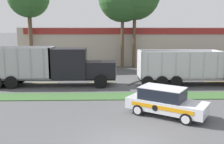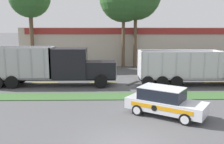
# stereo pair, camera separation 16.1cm
# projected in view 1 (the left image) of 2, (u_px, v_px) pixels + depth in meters

# --- Properties ---
(grass_verge) EXTENTS (120.00, 1.98, 0.06)m
(grass_verge) POSITION_uv_depth(u_px,v_px,m) (120.00, 96.00, 18.50)
(grass_verge) COLOR #3D6633
(grass_verge) RESTS_ON ground_plane
(centre_line_3) EXTENTS (2.40, 0.14, 0.01)m
(centre_line_3) POSITION_uv_depth(u_px,v_px,m) (45.00, 83.00, 23.24)
(centre_line_3) COLOR yellow
(centre_line_3) RESTS_ON ground_plane
(centre_line_4) EXTENTS (2.40, 0.14, 0.01)m
(centre_line_4) POSITION_uv_depth(u_px,v_px,m) (103.00, 82.00, 23.39)
(centre_line_4) COLOR yellow
(centre_line_4) RESTS_ON ground_plane
(centre_line_5) EXTENTS (2.40, 0.14, 0.01)m
(centre_line_5) POSITION_uv_depth(u_px,v_px,m) (160.00, 82.00, 23.53)
(centre_line_5) COLOR yellow
(centre_line_5) RESTS_ON ground_plane
(centre_line_6) EXTENTS (2.40, 0.14, 0.01)m
(centre_line_6) POSITION_uv_depth(u_px,v_px,m) (216.00, 82.00, 23.67)
(centre_line_6) COLOR yellow
(centre_line_6) RESTS_ON ground_plane
(dump_truck_mid) EXTENTS (11.94, 2.56, 3.44)m
(dump_truck_mid) POSITION_uv_depth(u_px,v_px,m) (58.00, 67.00, 21.84)
(dump_truck_mid) COLOR black
(dump_truck_mid) RESTS_ON ground_plane
(dump_truck_trail) EXTENTS (12.02, 2.83, 3.14)m
(dump_truck_trail) POSITION_uv_depth(u_px,v_px,m) (217.00, 68.00, 22.34)
(dump_truck_trail) COLOR black
(dump_truck_trail) RESTS_ON ground_plane
(rally_car) EXTENTS (4.70, 3.97, 1.69)m
(rally_car) POSITION_uv_depth(u_px,v_px,m) (165.00, 101.00, 14.37)
(rally_car) COLOR silver
(rally_car) RESTS_ON ground_plane
(store_building_backdrop) EXTENTS (34.14, 12.10, 5.11)m
(store_building_backdrop) POSITION_uv_depth(u_px,v_px,m) (141.00, 44.00, 39.00)
(store_building_backdrop) COLOR #BCB29E
(store_building_backdrop) RESTS_ON ground_plane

